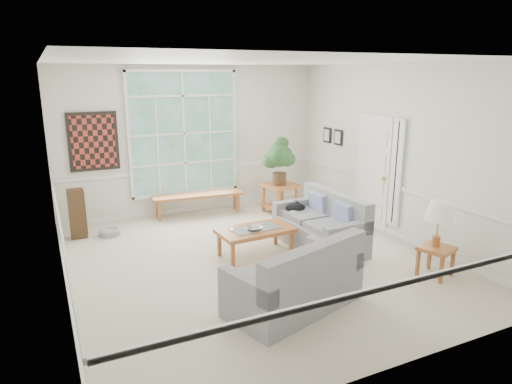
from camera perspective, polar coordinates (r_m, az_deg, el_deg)
floor at (r=7.21m, az=-0.03°, el=-8.59°), size 5.50×6.00×0.01m
ceiling at (r=6.62m, az=-0.04°, el=16.02°), size 5.50×6.00×0.02m
wall_back at (r=9.52m, az=-7.87°, el=6.45°), size 5.50×0.02×3.00m
wall_front at (r=4.34m, az=17.29°, el=-4.13°), size 5.50×0.02×3.00m
wall_left at (r=6.13m, az=-23.92°, el=0.72°), size 0.02×6.00×3.00m
wall_right at (r=8.30m, az=17.43°, el=4.70°), size 0.02×6.00×3.00m
window_back at (r=9.40m, az=-8.99°, el=7.23°), size 2.30×0.08×2.40m
entry_door at (r=8.80m, az=14.39°, el=2.46°), size 0.08×0.90×2.10m
door_sidelight at (r=8.32m, az=17.18°, el=2.27°), size 0.08×0.26×1.90m
wall_art at (r=9.06m, az=-19.67°, el=5.95°), size 0.90×0.06×1.10m
wall_frame_near at (r=9.61m, az=10.20°, el=6.73°), size 0.04×0.26×0.32m
wall_frame_far at (r=9.93m, az=8.86°, el=7.05°), size 0.04×0.26×0.32m
loveseat_right at (r=7.67m, az=7.93°, el=-3.62°), size 0.92×1.70×0.91m
loveseat_front at (r=5.73m, az=4.74°, el=-10.03°), size 1.87×1.32×0.92m
coffee_table at (r=7.34m, az=-0.07°, el=-6.25°), size 1.22×0.71×0.44m
pewter_bowl at (r=7.17m, az=-0.25°, el=-4.55°), size 0.36×0.36×0.07m
window_bench at (r=9.45m, az=-7.21°, el=-1.57°), size 1.87×0.52×0.43m
end_table at (r=9.51m, az=3.01°, el=-0.77°), size 0.71×0.71×0.62m
houseplant at (r=9.25m, az=2.95°, el=3.88°), size 0.68×0.68×0.98m
side_table at (r=7.11m, az=21.50°, el=-8.06°), size 0.54×0.54×0.44m
table_lamp at (r=6.96m, az=21.80°, el=-3.70°), size 0.51×0.51×0.67m
pet_bed at (r=8.67m, az=-17.82°, el=-4.79°), size 0.48×0.48×0.12m
floor_speaker at (r=8.62m, az=-21.48°, el=-2.54°), size 0.28×0.22×0.88m
cat at (r=8.06m, az=4.96°, el=-1.91°), size 0.39×0.29×0.17m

